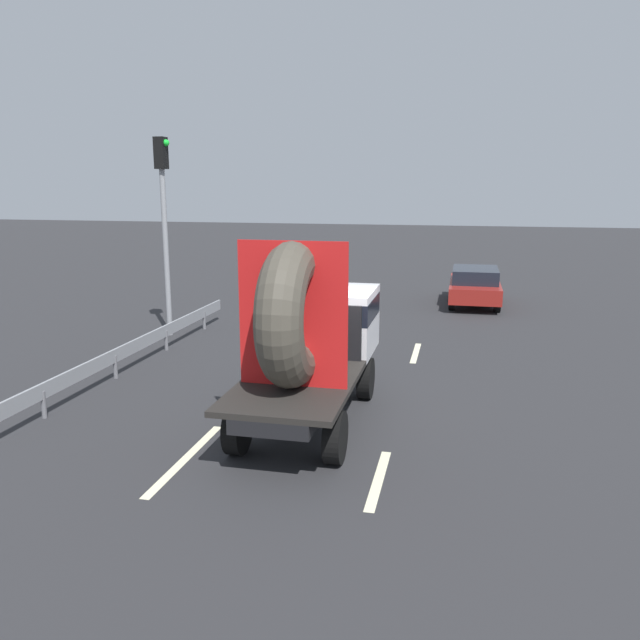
{
  "coord_description": "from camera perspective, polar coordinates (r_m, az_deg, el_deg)",
  "views": [
    {
      "loc": [
        2.61,
        -12.15,
        4.53
      ],
      "look_at": [
        -0.14,
        0.06,
        1.83
      ],
      "focal_mm": 35.51,
      "sensor_mm": 36.0,
      "label": 1
    }
  ],
  "objects": [
    {
      "name": "lane_dash_left_far",
      "position": [
        18.33,
        -1.55,
        -2.12
      ],
      "size": [
        0.16,
        2.43,
        0.01
      ],
      "primitive_type": "cube",
      "rotation": [
        0.0,
        0.0,
        1.57
      ],
      "color": "beige",
      "rests_on": "ground_plane"
    },
    {
      "name": "lane_dash_right_far",
      "position": [
        17.5,
        8.62,
        -2.94
      ],
      "size": [
        0.16,
        2.1,
        0.01
      ],
      "primitive_type": "cube",
      "rotation": [
        0.0,
        0.0,
        1.57
      ],
      "color": "beige",
      "rests_on": "ground_plane"
    },
    {
      "name": "guardrail",
      "position": [
        16.85,
        -15.73,
        -2.04
      ],
      "size": [
        0.1,
        10.68,
        0.71
      ],
      "color": "gray",
      "rests_on": "ground_plane"
    },
    {
      "name": "traffic_light",
      "position": [
        19.41,
        -13.88,
        9.71
      ],
      "size": [
        0.42,
        0.36,
        5.85
      ],
      "color": "gray",
      "rests_on": "ground_plane"
    },
    {
      "name": "flatbed_truck",
      "position": [
        12.19,
        -0.69,
        -0.99
      ],
      "size": [
        2.02,
        5.29,
        3.61
      ],
      "color": "black",
      "rests_on": "ground_plane"
    },
    {
      "name": "distant_sedan",
      "position": [
        24.85,
        13.77,
        3.09
      ],
      "size": [
        1.85,
        4.31,
        1.41
      ],
      "color": "black",
      "rests_on": "ground_plane"
    },
    {
      "name": "lane_dash_left_near",
      "position": [
        11.13,
        -12.0,
        -12.09
      ],
      "size": [
        0.16,
        2.91,
        0.01
      ],
      "primitive_type": "cube",
      "rotation": [
        0.0,
        0.0,
        1.57
      ],
      "color": "beige",
      "rests_on": "ground_plane"
    },
    {
      "name": "lane_dash_right_near",
      "position": [
        10.24,
        5.29,
        -14.09
      ],
      "size": [
        0.16,
        2.1,
        0.01
      ],
      "primitive_type": "cube",
      "rotation": [
        0.0,
        0.0,
        1.57
      ],
      "color": "beige",
      "rests_on": "ground_plane"
    },
    {
      "name": "ground_plane",
      "position": [
        13.22,
        0.55,
        -7.85
      ],
      "size": [
        120.0,
        120.0,
        0.0
      ],
      "primitive_type": "plane",
      "color": "#28282B"
    }
  ]
}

